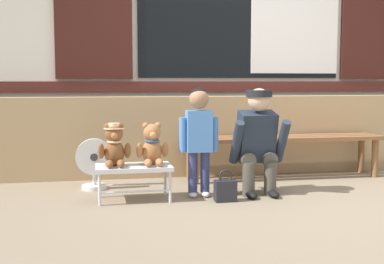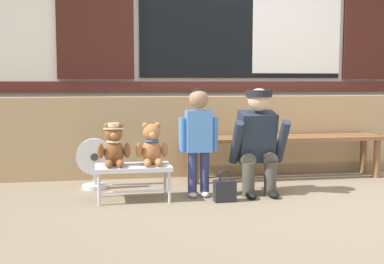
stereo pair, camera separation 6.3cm
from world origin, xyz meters
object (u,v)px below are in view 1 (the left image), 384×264
wooden_bench_long (283,143)px  teddy_bear_with_hat (114,146)px  adult_crouching (258,141)px  floor_fan (94,164)px  teddy_bear_plain (152,146)px  handbag_on_ground (225,190)px  child_standing (199,130)px  small_display_bench (134,169)px

wooden_bench_long → teddy_bear_with_hat: (-1.77, -0.71, 0.10)m
adult_crouching → floor_fan: (-1.45, 0.46, -0.24)m
teddy_bear_with_hat → teddy_bear_plain: bearing=-0.1°
teddy_bear_with_hat → teddy_bear_plain: same height
teddy_bear_plain → adult_crouching: (0.96, 0.04, 0.02)m
adult_crouching → teddy_bear_plain: bearing=-177.6°
wooden_bench_long → handbag_on_ground: size_ratio=7.72×
wooden_bench_long → child_standing: (-1.04, -0.69, 0.22)m
floor_fan → teddy_bear_plain: bearing=-45.6°
teddy_bear_plain → wooden_bench_long: bearing=25.9°
teddy_bear_plain → adult_crouching: size_ratio=0.38×
teddy_bear_plain → floor_fan: (-0.49, 0.50, -0.23)m
wooden_bench_long → small_display_bench: 1.77m
wooden_bench_long → teddy_bear_plain: bearing=-154.1°
teddy_bear_with_hat → floor_fan: teddy_bear_with_hat is taller
teddy_bear_with_hat → handbag_on_ground: teddy_bear_with_hat is taller
adult_crouching → handbag_on_ground: adult_crouching is taller
teddy_bear_with_hat → adult_crouching: adult_crouching is taller
wooden_bench_long → floor_fan: bearing=-174.0°
adult_crouching → teddy_bear_with_hat: bearing=-178.2°
small_display_bench → child_standing: child_standing is taller
wooden_bench_long → small_display_bench: bearing=-156.3°
adult_crouching → floor_fan: adult_crouching is taller
small_display_bench → adult_crouching: (1.12, 0.04, 0.21)m
adult_crouching → small_display_bench: bearing=-177.9°
small_display_bench → teddy_bear_plain: (0.16, 0.00, 0.20)m
child_standing → handbag_on_ground: child_standing is taller
adult_crouching → wooden_bench_long: bearing=53.2°
wooden_bench_long → teddy_bear_with_hat: teddy_bear_with_hat is taller
wooden_bench_long → child_standing: 1.27m
teddy_bear_plain → small_display_bench: bearing=-179.5°
floor_fan → child_standing: bearing=-28.1°
child_standing → floor_fan: child_standing is taller
small_display_bench → teddy_bear_with_hat: bearing=179.2°
teddy_bear_plain → handbag_on_ground: size_ratio=1.34×
wooden_bench_long → adult_crouching: size_ratio=2.21×
wooden_bench_long → floor_fan: size_ratio=4.37×
teddy_bear_plain → floor_fan: 0.74m
small_display_bench → handbag_on_ground: small_display_bench is taller
floor_fan → small_display_bench: bearing=-56.6°
wooden_bench_long → adult_crouching: bearing=-126.8°
teddy_bear_plain → handbag_on_ground: 0.73m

